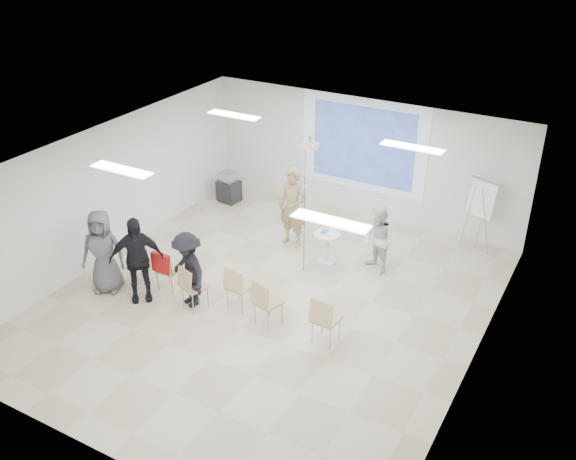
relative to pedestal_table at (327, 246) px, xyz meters
The scene contains 30 objects.
floor 2.06m from the pedestal_table, 98.84° to the right, with size 8.00×9.00×0.10m, color beige.
ceiling 3.32m from the pedestal_table, 98.84° to the right, with size 8.00×9.00×0.10m, color white.
wall_back 2.81m from the pedestal_table, 96.85° to the left, with size 8.00×0.10×3.00m, color silver.
wall_left 4.91m from the pedestal_table, 155.54° to the right, with size 0.10×9.00×3.00m, color silver.
wall_right 4.38m from the pedestal_table, 27.91° to the right, with size 0.10×9.00×3.00m, color silver.
projection_halo 2.91m from the pedestal_table, 97.02° to the left, with size 3.20×0.01×2.30m, color silver.
projection_image 2.90m from the pedestal_table, 97.06° to the left, with size 2.60×0.01×1.90m, color #2E479C.
pedestal_table is the anchor object (origin of this frame).
player_left 1.28m from the pedestal_table, 161.65° to the left, with size 0.77×0.52×2.11m, color #9E8A61.
player_right 1.20m from the pedestal_table, ahead, with size 0.80×0.64×1.66m, color white.
controller_left 1.45m from the pedestal_table, 145.39° to the left, with size 0.04×0.11×0.04m, color white.
controller_right 1.25m from the pedestal_table, 24.65° to the left, with size 0.04×0.12×0.04m, color silver.
chair_far_left 3.94m from the pedestal_table, 137.19° to the right, with size 0.52×0.54×0.89m.
chair_left_mid 3.48m from the pedestal_table, 131.42° to the right, with size 0.44×0.47×0.92m.
chair_left_inner 3.25m from the pedestal_table, 117.45° to the right, with size 0.56×0.58×0.92m.
chair_center 2.57m from the pedestal_table, 106.14° to the right, with size 0.46×0.49×0.92m.
chair_right_inner 2.68m from the pedestal_table, 89.22° to the right, with size 0.56×0.58×0.95m.
chair_right_far 2.91m from the pedestal_table, 64.90° to the right, with size 0.47×0.51×0.96m.
red_jacket 3.60m from the pedestal_table, 129.95° to the right, with size 0.42×0.10×0.41m, color #B31716.
laptop 3.15m from the pedestal_table, 117.82° to the right, with size 0.34×0.25×0.03m, color black.
audience_left 4.10m from the pedestal_table, 130.08° to the right, with size 1.19×0.72×2.05m, color black.
audience_mid 3.25m from the pedestal_table, 120.10° to the right, with size 1.15×0.63×1.78m, color black.
audience_outer 4.69m from the pedestal_table, 137.00° to the right, with size 0.97×0.64×1.98m, color #5D5D62.
flipchart_easel 3.56m from the pedestal_table, 38.91° to the left, with size 0.71×0.56×1.71m.
av_cart 3.93m from the pedestal_table, 156.67° to the left, with size 0.60×0.51×0.82m.
ceiling_projector 2.35m from the pedestal_table, 113.09° to the right, with size 0.30×0.25×3.00m.
fluor_panel_nw 3.45m from the pedestal_table, behind, with size 1.20×0.30×0.02m, color white.
fluor_panel_ne 3.08m from the pedestal_table, ahead, with size 1.20×0.30×0.02m, color white.
fluor_panel_sw 4.91m from the pedestal_table, 123.54° to the right, with size 1.20×0.30×0.02m, color white.
fluor_panel_se 4.65m from the pedestal_table, 64.09° to the right, with size 1.20×0.30×0.02m, color white.
Camera 1 is at (5.51, -9.04, 7.20)m, focal length 40.00 mm.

